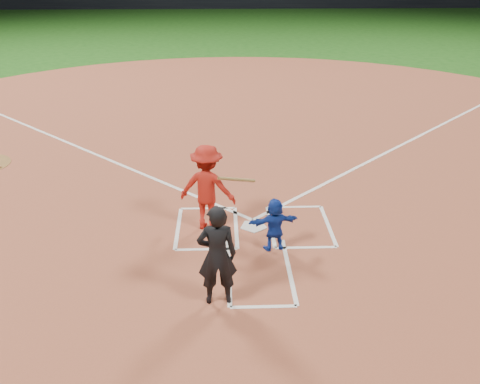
{
  "coord_description": "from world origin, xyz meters",
  "views": [
    {
      "loc": [
        -0.64,
        -9.97,
        5.31
      ],
      "look_at": [
        -0.3,
        -0.4,
        1.0
      ],
      "focal_mm": 40.0,
      "sensor_mm": 36.0,
      "label": 1
    }
  ],
  "objects_px": {
    "home_plate": "(253,226)",
    "batter_at_plate": "(207,187)",
    "catcher": "(275,224)",
    "umpire": "(217,255)"
  },
  "relations": [
    {
      "from": "home_plate",
      "to": "batter_at_plate",
      "type": "bearing_deg",
      "value": -1.85
    },
    {
      "from": "batter_at_plate",
      "to": "catcher",
      "type": "bearing_deg",
      "value": -36.24
    },
    {
      "from": "umpire",
      "to": "batter_at_plate",
      "type": "relative_size",
      "value": 0.97
    },
    {
      "from": "umpire",
      "to": "batter_at_plate",
      "type": "bearing_deg",
      "value": -89.32
    },
    {
      "from": "umpire",
      "to": "batter_at_plate",
      "type": "height_order",
      "value": "batter_at_plate"
    },
    {
      "from": "catcher",
      "to": "umpire",
      "type": "bearing_deg",
      "value": 45.5
    },
    {
      "from": "batter_at_plate",
      "to": "umpire",
      "type": "bearing_deg",
      "value": -85.47
    },
    {
      "from": "home_plate",
      "to": "catcher",
      "type": "distance_m",
      "value": 1.12
    },
    {
      "from": "home_plate",
      "to": "umpire",
      "type": "bearing_deg",
      "value": 74.01
    },
    {
      "from": "home_plate",
      "to": "umpire",
      "type": "distance_m",
      "value": 2.85
    }
  ]
}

